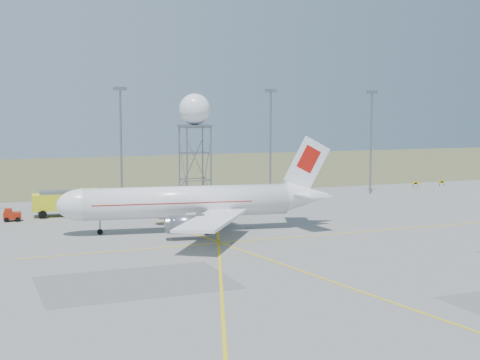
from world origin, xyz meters
name	(u,v)px	position (x,y,z in m)	size (l,w,h in m)	color
ground	(406,301)	(0.00, 0.00, 0.00)	(400.00, 400.00, 0.00)	gray
grass_strip	(99,171)	(0.00, 140.00, 0.01)	(400.00, 120.00, 0.03)	#545D33
mast_b	(121,137)	(-10.00, 66.00, 12.07)	(2.20, 0.50, 20.50)	gray
mast_c	(271,135)	(18.00, 66.00, 12.07)	(2.20, 0.50, 20.50)	gray
mast_d	(371,133)	(40.00, 66.00, 12.07)	(2.20, 0.50, 20.50)	gray
taxi_sign_near	(416,183)	(55.60, 72.00, 0.89)	(1.60, 0.17, 1.20)	black
taxi_sign_far	(442,182)	(62.60, 72.00, 0.89)	(1.60, 0.17, 1.20)	black
airliner_main	(192,202)	(-6.13, 39.63, 3.95)	(37.83, 36.39, 12.89)	white
radar_tower	(195,143)	(2.17, 62.91, 10.91)	(5.37, 5.37, 19.44)	gray
fire_truck	(68,203)	(-19.88, 59.98, 1.97)	(10.46, 4.66, 4.10)	yellow
baggage_tug	(12,216)	(-28.45, 57.74, 0.74)	(2.69, 2.27, 1.95)	#A2200B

